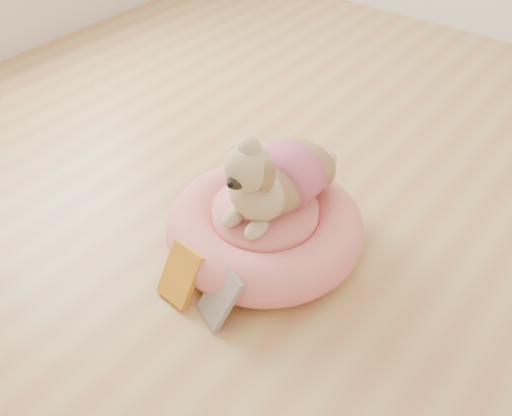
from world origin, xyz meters
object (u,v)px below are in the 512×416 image
Objects in this scene: pet_bed at (265,227)px; book_white at (220,296)px; dog at (275,164)px; book_yellow at (180,275)px.

pet_bed reaches higher than book_white.
book_yellow is (-0.09, -0.37, -0.26)m from dog.
book_white is (0.06, -0.36, -0.26)m from dog.
dog reaches higher than book_yellow.
book_white is at bearing 9.43° from book_yellow.
dog is at bearing 123.68° from book_white.
book_yellow is (-0.08, -0.34, 0.00)m from pet_bed.
book_yellow is at bearing -103.41° from dog.
pet_bed is 1.47× the size of dog.
dog is at bearing 82.05° from book_yellow.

